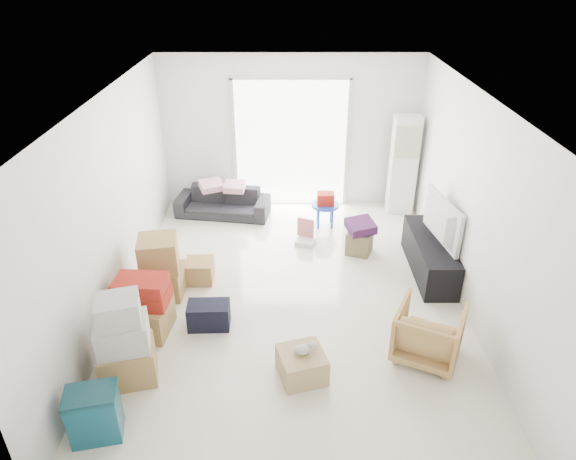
{
  "coord_description": "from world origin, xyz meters",
  "views": [
    {
      "loc": [
        -0.07,
        -5.7,
        4.14
      ],
      "look_at": [
        -0.06,
        0.2,
        0.93
      ],
      "focal_mm": 32.0,
      "sensor_mm": 36.0,
      "label": 1
    }
  ],
  "objects_px": {
    "tv_console": "(430,256)",
    "storage_bins": "(94,414)",
    "kids_table": "(325,203)",
    "wood_crate": "(302,365)",
    "sofa": "(223,198)",
    "ottoman": "(359,242)",
    "armchair": "(429,331)",
    "ac_tower": "(403,165)",
    "television": "(433,235)"
  },
  "relations": [
    {
      "from": "sofa",
      "to": "armchair",
      "type": "bearing_deg",
      "value": -44.73
    },
    {
      "from": "tv_console",
      "to": "ottoman",
      "type": "height_order",
      "value": "tv_console"
    },
    {
      "from": "ac_tower",
      "to": "sofa",
      "type": "relative_size",
      "value": 1.08
    },
    {
      "from": "ottoman",
      "to": "tv_console",
      "type": "bearing_deg",
      "value": -29.66
    },
    {
      "from": "armchair",
      "to": "wood_crate",
      "type": "xyz_separation_m",
      "value": [
        -1.45,
        -0.33,
        -0.2
      ]
    },
    {
      "from": "kids_table",
      "to": "storage_bins",
      "type": "bearing_deg",
      "value": -119.65
    },
    {
      "from": "sofa",
      "to": "wood_crate",
      "type": "distance_m",
      "value": 4.18
    },
    {
      "from": "television",
      "to": "sofa",
      "type": "height_order",
      "value": "television"
    },
    {
      "from": "tv_console",
      "to": "sofa",
      "type": "relative_size",
      "value": 0.97
    },
    {
      "from": "armchair",
      "to": "kids_table",
      "type": "bearing_deg",
      "value": -47.83
    },
    {
      "from": "ottoman",
      "to": "wood_crate",
      "type": "bearing_deg",
      "value": -109.85
    },
    {
      "from": "armchair",
      "to": "wood_crate",
      "type": "distance_m",
      "value": 1.5
    },
    {
      "from": "television",
      "to": "kids_table",
      "type": "relative_size",
      "value": 1.83
    },
    {
      "from": "armchair",
      "to": "ac_tower",
      "type": "bearing_deg",
      "value": -70.58
    },
    {
      "from": "tv_console",
      "to": "armchair",
      "type": "xyz_separation_m",
      "value": [
        -0.46,
        -1.79,
        0.1
      ]
    },
    {
      "from": "ac_tower",
      "to": "storage_bins",
      "type": "relative_size",
      "value": 3.14
    },
    {
      "from": "ac_tower",
      "to": "television",
      "type": "height_order",
      "value": "ac_tower"
    },
    {
      "from": "tv_console",
      "to": "storage_bins",
      "type": "bearing_deg",
      "value": -143.3
    },
    {
      "from": "storage_bins",
      "to": "wood_crate",
      "type": "bearing_deg",
      "value": 21.51
    },
    {
      "from": "storage_bins",
      "to": "television",
      "type": "bearing_deg",
      "value": 36.7
    },
    {
      "from": "television",
      "to": "storage_bins",
      "type": "xyz_separation_m",
      "value": [
        -3.9,
        -2.91,
        -0.32
      ]
    },
    {
      "from": "television",
      "to": "ottoman",
      "type": "distance_m",
      "value": 1.17
    },
    {
      "from": "sofa",
      "to": "ottoman",
      "type": "bearing_deg",
      "value": -21.87
    },
    {
      "from": "sofa",
      "to": "ottoman",
      "type": "relative_size",
      "value": 4.52
    },
    {
      "from": "tv_console",
      "to": "wood_crate",
      "type": "distance_m",
      "value": 2.86
    },
    {
      "from": "kids_table",
      "to": "wood_crate",
      "type": "bearing_deg",
      "value": -97.73
    },
    {
      "from": "kids_table",
      "to": "sofa",
      "type": "bearing_deg",
      "value": 167.04
    },
    {
      "from": "ac_tower",
      "to": "storage_bins",
      "type": "height_order",
      "value": "ac_tower"
    },
    {
      "from": "armchair",
      "to": "tv_console",
      "type": "bearing_deg",
      "value": -78.78
    },
    {
      "from": "armchair",
      "to": "storage_bins",
      "type": "relative_size",
      "value": 1.31
    },
    {
      "from": "ac_tower",
      "to": "television",
      "type": "bearing_deg",
      "value": -88.57
    },
    {
      "from": "armchair",
      "to": "kids_table",
      "type": "xyz_separation_m",
      "value": [
        -0.96,
        3.24,
        0.06
      ]
    },
    {
      "from": "tv_console",
      "to": "kids_table",
      "type": "xyz_separation_m",
      "value": [
        -1.42,
        1.44,
        0.16
      ]
    },
    {
      "from": "ottoman",
      "to": "storage_bins",
      "type": "bearing_deg",
      "value": -130.59
    },
    {
      "from": "tv_console",
      "to": "ottoman",
      "type": "xyz_separation_m",
      "value": [
        -0.95,
        0.54,
        -0.08
      ]
    },
    {
      "from": "television",
      "to": "wood_crate",
      "type": "height_order",
      "value": "television"
    },
    {
      "from": "television",
      "to": "wood_crate",
      "type": "bearing_deg",
      "value": 129.33
    },
    {
      "from": "sofa",
      "to": "ottoman",
      "type": "xyz_separation_m",
      "value": [
        2.26,
        -1.31,
        -0.14
      ]
    },
    {
      "from": "tv_console",
      "to": "armchair",
      "type": "height_order",
      "value": "armchair"
    },
    {
      "from": "ac_tower",
      "to": "wood_crate",
      "type": "xyz_separation_m",
      "value": [
        -1.86,
        -4.12,
        -0.71
      ]
    },
    {
      "from": "television",
      "to": "wood_crate",
      "type": "relative_size",
      "value": 2.29
    },
    {
      "from": "armchair",
      "to": "storage_bins",
      "type": "distance_m",
      "value": 3.62
    },
    {
      "from": "wood_crate",
      "to": "sofa",
      "type": "bearing_deg",
      "value": 108.07
    },
    {
      "from": "storage_bins",
      "to": "ac_tower",
      "type": "bearing_deg",
      "value": 51.89
    },
    {
      "from": "tv_console",
      "to": "wood_crate",
      "type": "height_order",
      "value": "tv_console"
    },
    {
      "from": "tv_console",
      "to": "wood_crate",
      "type": "xyz_separation_m",
      "value": [
        -1.91,
        -2.12,
        -0.1
      ]
    },
    {
      "from": "ac_tower",
      "to": "wood_crate",
      "type": "bearing_deg",
      "value": -114.25
    },
    {
      "from": "ac_tower",
      "to": "tv_console",
      "type": "bearing_deg",
      "value": -88.57
    },
    {
      "from": "armchair",
      "to": "wood_crate",
      "type": "bearing_deg",
      "value": 38.3
    },
    {
      "from": "storage_bins",
      "to": "kids_table",
      "type": "relative_size",
      "value": 0.92
    }
  ]
}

